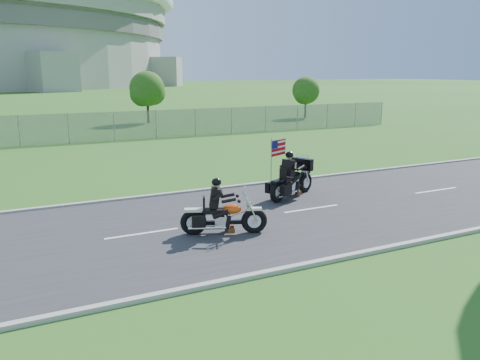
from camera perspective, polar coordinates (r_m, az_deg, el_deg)
name	(u,v)px	position (r m, az deg, el deg)	size (l,w,h in m)	color
ground	(205,226)	(14.82, -4.29, -5.57)	(420.00, 420.00, 0.00)	#244D18
road	(205,225)	(14.81, -4.29, -5.50)	(120.00, 8.00, 0.04)	#28282B
curb_north	(167,194)	(18.49, -8.84, -1.72)	(120.00, 0.18, 0.12)	#9E9B93
curb_south	(267,273)	(11.37, 3.26, -11.27)	(120.00, 0.18, 0.12)	#9E9B93
fence	(19,131)	(33.32, -25.34, 5.45)	(60.00, 0.03, 2.00)	gray
tree_fence_near	(147,91)	(44.58, -11.22, 10.64)	(3.52, 3.28, 4.75)	#382316
tree_fence_far	(306,92)	(49.28, 8.05, 10.59)	(3.08, 2.87, 4.20)	#382316
motorcycle_lead	(222,217)	(13.84, -2.15, -4.51)	(2.49, 1.22, 1.74)	black
motorcycle_follow	(292,182)	(17.92, 6.33, -0.23)	(2.56, 1.47, 2.28)	black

